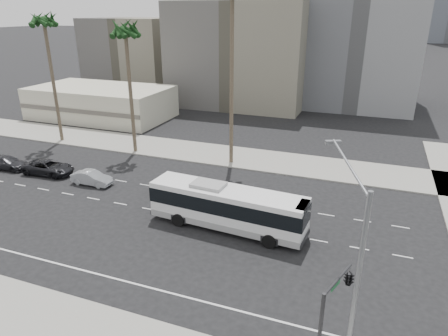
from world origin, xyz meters
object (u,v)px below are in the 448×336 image
at_px(car_d, 7,163).
at_px(streetlight_corner, 352,273).
at_px(traffic_signal, 346,282).
at_px(city_bus, 227,207).
at_px(car_a, 173,189).
at_px(palm_far, 44,23).
at_px(car_c, 48,167).
at_px(car_b, 92,178).
at_px(palm_mid, 125,34).

height_order(car_d, streetlight_corner, streetlight_corner).
bearing_deg(traffic_signal, city_bus, 152.79).
height_order(city_bus, traffic_signal, traffic_signal).
distance_m(car_a, streetlight_corner, 23.28).
xyz_separation_m(city_bus, palm_far, (-29.05, 14.01, 13.10)).
bearing_deg(car_c, traffic_signal, -117.58).
bearing_deg(streetlight_corner, car_a, 114.06).
bearing_deg(palm_far, car_b, -38.97).
height_order(car_a, car_b, car_a).
bearing_deg(traffic_signal, car_a, 158.80).
xyz_separation_m(car_b, palm_mid, (-1.34, 10.21, 13.33)).
relative_size(car_a, car_b, 1.03).
xyz_separation_m(car_b, car_d, (-11.64, 0.27, 0.01)).
height_order(car_a, car_d, car_a).
height_order(car_a, palm_far, palm_far).
xyz_separation_m(city_bus, streetlight_corner, (9.98, -11.51, 4.13)).
xyz_separation_m(traffic_signal, palm_mid, (-26.99, 23.56, 9.57)).
height_order(car_b, palm_far, palm_far).
relative_size(streetlight_corner, traffic_signal, 2.00).
relative_size(car_a, traffic_signal, 0.83).
bearing_deg(car_d, car_b, -94.71).
xyz_separation_m(car_d, traffic_signal, (37.29, -13.62, 3.74)).
relative_size(palm_mid, palm_far, 0.94).
height_order(car_a, traffic_signal, traffic_signal).
relative_size(car_d, traffic_signal, 0.93).
xyz_separation_m(car_a, palm_far, (-22.25, 10.28, 14.28)).
bearing_deg(palm_mid, car_a, -43.33).
xyz_separation_m(car_a, car_b, (-9.08, -0.38, -0.05)).
bearing_deg(city_bus, car_a, 155.32).
bearing_deg(palm_far, car_d, -81.62).
xyz_separation_m(city_bus, palm_mid, (-17.22, 13.57, 12.10)).
bearing_deg(palm_far, palm_mid, -2.13).
bearing_deg(car_d, car_c, -89.60).
distance_m(car_c, palm_mid, 17.04).
height_order(car_c, car_d, car_c).
distance_m(city_bus, car_d, 27.78).
bearing_deg(car_a, car_c, 88.11).
relative_size(car_c, palm_far, 0.34).
height_order(car_c, streetlight_corner, streetlight_corner).
relative_size(car_c, traffic_signal, 1.04).
bearing_deg(city_bus, streetlight_corner, -45.00).
relative_size(car_a, car_c, 0.79).
bearing_deg(car_b, traffic_signal, -117.75).
height_order(car_c, palm_mid, palm_mid).
xyz_separation_m(car_b, traffic_signal, (25.65, -13.35, 3.75)).
xyz_separation_m(car_c, palm_mid, (4.79, 9.58, 13.26)).
relative_size(car_b, palm_mid, 0.28).
bearing_deg(city_bus, palm_mid, 145.85).
relative_size(car_a, car_d, 0.89).
bearing_deg(streetlight_corner, car_b, 126.42).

